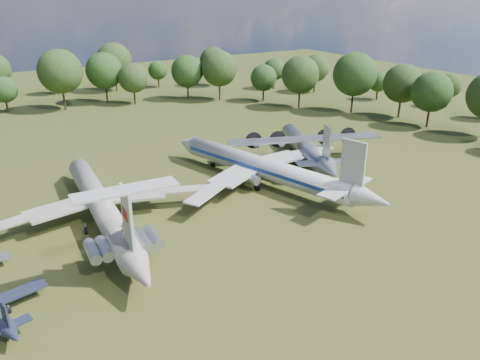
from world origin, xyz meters
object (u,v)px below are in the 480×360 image
an12_transport (306,150)px  person_on_il62 (123,229)px  il62_airliner (102,210)px  tu104_jet (264,171)px

an12_transport → person_on_il62: bearing=-134.9°
il62_airliner → person_on_il62: person_on_il62 is taller
il62_airliner → person_on_il62: (-0.82, -12.63, 3.04)m
il62_airliner → tu104_jet: bearing=4.4°
il62_airliner → tu104_jet: 27.56m
il62_airliner → person_on_il62: size_ratio=29.42×
an12_transport → person_on_il62: size_ratio=21.13×
tu104_jet → an12_transport: bearing=6.1°
tu104_jet → person_on_il62: 31.33m
tu104_jet → an12_transport: 14.34m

